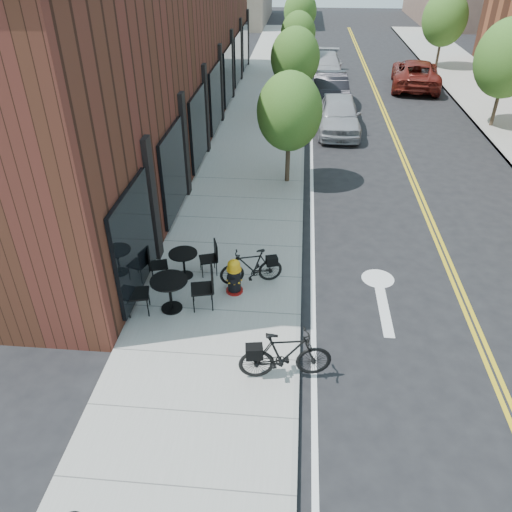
{
  "coord_description": "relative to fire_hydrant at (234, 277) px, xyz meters",
  "views": [
    {
      "loc": [
        -0.24,
        -7.59,
        7.62
      ],
      "look_at": [
        -1.15,
        2.56,
        1.0
      ],
      "focal_mm": 35.0,
      "sensor_mm": 36.0,
      "label": 1
    }
  ],
  "objects": [
    {
      "name": "tree_far_b",
      "position": [
        10.25,
        13.75,
        2.48
      ],
      "size": [
        2.8,
        2.8,
        4.62
      ],
      "color": "#382B1E",
      "rests_on": "sidewalk_far"
    },
    {
      "name": "building_near",
      "position": [
        -4.85,
        11.75,
        2.93
      ],
      "size": [
        5.0,
        28.0,
        7.0
      ],
      "primitive_type": "cube",
      "color": "#472417",
      "rests_on": "ground"
    },
    {
      "name": "bicycle_right",
      "position": [
        1.35,
        -2.7,
        0.1
      ],
      "size": [
        1.91,
        0.81,
        1.11
      ],
      "primitive_type": "imported",
      "rotation": [
        0.0,
        0.0,
        1.73
      ],
      "color": "black",
      "rests_on": "sidewalk_near"
    },
    {
      "name": "ground",
      "position": [
        1.65,
        -2.25,
        -0.57
      ],
      "size": [
        120.0,
        120.0,
        0.0
      ],
      "primitive_type": "plane",
      "color": "black",
      "rests_on": "ground"
    },
    {
      "name": "tree_near_c",
      "position": [
        1.05,
        22.75,
        1.96
      ],
      "size": [
        2.1,
        2.1,
        3.67
      ],
      "color": "#382B1E",
      "rests_on": "sidewalk_near"
    },
    {
      "name": "bicycle_left",
      "position": [
        0.38,
        0.42,
        0.03
      ],
      "size": [
        1.66,
        0.88,
        0.96
      ],
      "primitive_type": "imported",
      "rotation": [
        0.0,
        0.0,
        -1.29
      ],
      "color": "black",
      "rests_on": "sidewalk_near"
    },
    {
      "name": "bistro_set_c",
      "position": [
        -1.37,
        0.55,
        0.01
      ],
      "size": [
        1.74,
        0.93,
        0.92
      ],
      "rotation": [
        0.0,
        0.0,
        0.31
      ],
      "color": "black",
      "rests_on": "sidewalk_near"
    },
    {
      "name": "parked_car_a",
      "position": [
        3.14,
        12.6,
        0.21
      ],
      "size": [
        1.86,
        4.6,
        1.56
      ],
      "primitive_type": "imported",
      "rotation": [
        0.0,
        0.0,
        -0.0
      ],
      "color": "#A3A4AB",
      "rests_on": "ground"
    },
    {
      "name": "tree_far_c",
      "position": [
        10.25,
        25.75,
        2.48
      ],
      "size": [
        2.8,
        2.8,
        4.62
      ],
      "color": "#382B1E",
      "rests_on": "sidewalk_far"
    },
    {
      "name": "parked_car_far",
      "position": [
        7.95,
        20.76,
        0.2
      ],
      "size": [
        3.31,
        5.89,
        1.56
      ],
      "primitive_type": "imported",
      "rotation": [
        0.0,
        0.0,
        3.01
      ],
      "color": "maroon",
      "rests_on": "ground"
    },
    {
      "name": "tree_near_a",
      "position": [
        1.05,
        6.75,
        2.03
      ],
      "size": [
        2.2,
        2.2,
        3.81
      ],
      "color": "#382B1E",
      "rests_on": "sidewalk_near"
    },
    {
      "name": "bistro_set_b",
      "position": [
        -1.4,
        -0.8,
        0.09
      ],
      "size": [
        2.06,
        1.04,
        1.08
      ],
      "rotation": [
        0.0,
        0.0,
        0.22
      ],
      "color": "black",
      "rests_on": "sidewalk_near"
    },
    {
      "name": "sidewalk_near",
      "position": [
        -0.35,
        7.75,
        -0.51
      ],
      "size": [
        4.0,
        70.0,
        0.12
      ],
      "primitive_type": "cube",
      "color": "#9E9B93",
      "rests_on": "ground"
    },
    {
      "name": "parked_car_c",
      "position": [
        2.85,
        22.63,
        0.14
      ],
      "size": [
        2.13,
        4.95,
        1.42
      ],
      "primitive_type": "imported",
      "rotation": [
        0.0,
        0.0,
        -0.03
      ],
      "color": "#B1B0B5",
      "rests_on": "ground"
    },
    {
      "name": "tree_near_d",
      "position": [
        1.05,
        30.75,
        2.22
      ],
      "size": [
        2.4,
        2.4,
        4.11
      ],
      "color": "#382B1E",
      "rests_on": "sidewalk_near"
    },
    {
      "name": "parked_car_b",
      "position": [
        2.85,
        16.5,
        0.24
      ],
      "size": [
        2.13,
        5.08,
        1.63
      ],
      "primitive_type": "imported",
      "rotation": [
        0.0,
        0.0,
        0.08
      ],
      "color": "black",
      "rests_on": "ground"
    },
    {
      "name": "tree_near_b",
      "position": [
        1.05,
        14.75,
        2.14
      ],
      "size": [
        2.3,
        2.3,
        3.98
      ],
      "color": "#382B1E",
      "rests_on": "sidewalk_near"
    },
    {
      "name": "fire_hydrant",
      "position": [
        0.0,
        0.0,
        0.0
      ],
      "size": [
        0.46,
        0.46,
        0.96
      ],
      "rotation": [
        0.0,
        0.0,
        0.1
      ],
      "color": "maroon",
      "rests_on": "sidewalk_near"
    }
  ]
}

